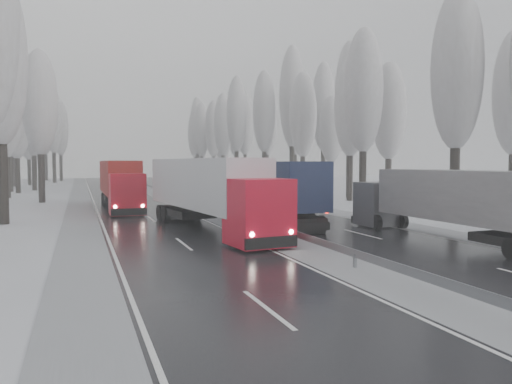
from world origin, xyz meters
TOP-DOWN VIEW (x-y plane):
  - ground at (0.00, 0.00)m, footprint 260.00×260.00m
  - carriageway_right at (5.25, 30.00)m, footprint 7.50×200.00m
  - carriageway_left at (-5.25, 30.00)m, footprint 7.50×200.00m
  - median_slush at (0.00, 30.00)m, footprint 3.00×200.00m
  - shoulder_right at (10.20, 30.00)m, footprint 2.40×200.00m
  - shoulder_left at (-10.20, 30.00)m, footprint 2.40×200.00m
  - median_guardrail at (0.00, 29.99)m, footprint 0.12×200.00m
  - tree_16 at (15.04, 15.67)m, footprint 3.60×3.60m
  - tree_18 at (14.51, 27.03)m, footprint 3.60×3.60m
  - tree_19 at (20.02, 31.03)m, footprint 3.60×3.60m
  - tree_20 at (17.90, 35.17)m, footprint 3.60×3.60m
  - tree_21 at (20.12, 39.17)m, footprint 3.60×3.60m
  - tree_22 at (17.02, 45.60)m, footprint 3.60×3.60m
  - tree_23 at (23.31, 49.60)m, footprint 3.60×3.60m
  - tree_24 at (17.90, 51.02)m, footprint 3.60×3.60m
  - tree_25 at (24.81, 55.02)m, footprint 3.60×3.60m
  - tree_26 at (17.56, 61.27)m, footprint 3.60×3.60m
  - tree_27 at (24.72, 65.27)m, footprint 3.60×3.60m
  - tree_28 at (16.34, 71.95)m, footprint 3.60×3.60m
  - tree_29 at (23.71, 75.95)m, footprint 3.60×3.60m
  - tree_30 at (16.56, 81.70)m, footprint 3.60×3.60m
  - tree_31 at (22.48, 85.70)m, footprint 3.60×3.60m
  - tree_32 at (16.63, 89.21)m, footprint 3.60×3.60m
  - tree_33 at (19.77, 93.21)m, footprint 3.60×3.60m
  - tree_34 at (15.73, 96.32)m, footprint 3.60×3.60m
  - tree_35 at (24.94, 100.32)m, footprint 3.60×3.60m
  - tree_36 at (17.04, 106.16)m, footprint 3.60×3.60m
  - tree_37 at (24.02, 110.16)m, footprint 3.60×3.60m
  - tree_38 at (18.73, 116.73)m, footprint 3.60×3.60m
  - tree_39 at (21.55, 120.73)m, footprint 3.60×3.60m
  - tree_62 at (-13.94, 43.73)m, footprint 3.60×3.60m
  - tree_64 at (-18.26, 52.71)m, footprint 3.60×3.60m
  - tree_66 at (-18.16, 62.35)m, footprint 3.60×3.60m
  - tree_67 at (-19.54, 66.35)m, footprint 3.60×3.60m
  - tree_68 at (-16.58, 69.11)m, footprint 3.60×3.60m
  - tree_69 at (-21.42, 73.11)m, footprint 3.60×3.60m
  - tree_70 at (-16.33, 79.19)m, footprint 3.60×3.60m
  - tree_71 at (-21.09, 83.19)m, footprint 3.60×3.60m
  - tree_72 at (-18.93, 88.54)m, footprint 3.60×3.60m
  - tree_73 at (-21.82, 92.54)m, footprint 3.60×3.60m
  - tree_74 at (-15.07, 99.33)m, footprint 3.60×3.60m
  - tree_75 at (-24.20, 103.33)m, footprint 3.60×3.60m
  - tree_76 at (-14.05, 108.72)m, footprint 3.60×3.60m
  - tree_77 at (-19.66, 112.72)m, footprint 3.60×3.60m
  - tree_78 at (-17.56, 115.31)m, footprint 3.60×3.60m
  - tree_79 at (-20.33, 119.31)m, footprint 3.60×3.60m
  - truck_grey_tarp at (8.20, 7.98)m, footprint 2.63×14.86m
  - truck_blue_box at (2.30, 19.88)m, footprint 3.20×16.69m
  - truck_cream_box at (6.15, 37.16)m, footprint 4.51×15.94m
  - box_truck_distant at (6.98, 84.93)m, footprint 2.32×7.32m
  - truck_red_white at (-2.78, 16.35)m, footprint 4.69×17.47m
  - truck_red_red at (-6.77, 33.50)m, footprint 2.80×17.04m

SIDE VIEW (x-z plane):
  - ground at x=0.00m, z-range 0.00..0.00m
  - carriageway_right at x=5.25m, z-range 0.00..0.03m
  - carriageway_left at x=-5.25m, z-range 0.00..0.03m
  - median_slush at x=0.00m, z-range 0.00..0.04m
  - shoulder_right at x=10.20m, z-range 0.00..0.04m
  - shoulder_left at x=-10.20m, z-range 0.00..0.04m
  - median_guardrail at x=0.00m, z-range 0.22..0.98m
  - box_truck_distant at x=6.98m, z-range 0.03..2.75m
  - truck_grey_tarp at x=8.20m, z-range 0.32..4.12m
  - truck_cream_box at x=6.15m, z-range 0.34..4.39m
  - truck_blue_box at x=2.30m, z-range 0.36..4.62m
  - truck_red_red at x=-6.77m, z-range 0.36..4.72m
  - truck_red_white at x=-2.78m, z-range 0.37..4.82m
  - tree_23 at x=23.31m, z-range 1.99..15.54m
  - tree_77 at x=-19.66m, z-range 2.10..16.42m
  - tree_33 at x=19.77m, z-range 2.10..16.42m
  - tree_19 at x=20.02m, z-range 2.13..16.70m
  - tree_72 at x=-18.93m, z-range 2.21..17.31m
  - tree_66 at x=-18.16m, z-range 2.22..17.45m
  - tree_64 at x=-18.26m, z-range 2.25..17.67m
  - tree_20 at x=17.90m, z-range 2.29..18.00m
  - tree_22 at x=17.02m, z-range 2.31..18.17m
  - tree_62 at x=-13.94m, z-range 2.34..18.38m
  - tree_39 at x=21.55m, z-range 2.36..18.54m
  - tree_37 at x=24.02m, z-range 2.38..18.75m
  - tree_16 at x=15.04m, z-range 2.40..18.93m
  - tree_18 at x=14.51m, z-range 2.41..18.99m
  - tree_68 at x=-16.58m, z-range 2.42..19.07m
  - tree_79 at x=-20.33m, z-range 2.48..19.54m
  - tree_70 at x=-16.33m, z-range 2.48..19.57m
  - tree_67 at x=-19.54m, z-range 2.48..19.58m
  - tree_73 at x=-21.82m, z-range 2.50..19.72m
  - tree_32 at x=16.63m, z-range 2.51..19.85m
  - tree_27 at x=24.72m, z-range 2.55..20.17m
  - tree_34 at x=15.73m, z-range 2.55..20.19m
  - tree_30 at x=16.56m, z-range 2.59..20.45m
  - tree_38 at x=18.73m, z-range 2.60..20.58m
  - tree_29 at x=23.71m, z-range 2.62..20.73m
  - tree_35 at x=24.94m, z-range 2.64..20.89m
  - tree_76 at x=-14.05m, z-range 2.68..21.23m
  - tree_31 at x=22.48m, z-range 2.68..21.26m
  - tree_75 at x=-24.20m, z-range 2.69..21.29m
  - tree_21 at x=20.12m, z-range 2.69..21.31m
  - tree_26 at x=17.56m, z-range 2.71..21.49m
  - tree_69 at x=-21.42m, z-range 2.79..22.13m
  - tree_25 at x=24.81m, z-range 2.80..22.24m
  - tree_78 at x=-17.56m, z-range 2.81..22.37m
  - tree_71 at x=-21.09m, z-range 2.82..22.43m
  - tree_28 at x=16.34m, z-range 2.82..22.45m
  - tree_74 at x=-15.07m, z-range 2.83..22.52m
  - tree_36 at x=17.04m, z-range 2.91..23.13m
  - tree_24 at x=17.90m, z-range 2.94..23.43m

